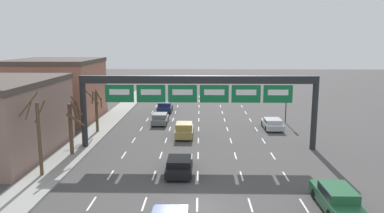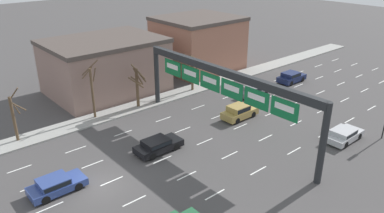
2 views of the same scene
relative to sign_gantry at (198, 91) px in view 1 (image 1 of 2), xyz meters
name	(u,v)px [view 1 (image 1 of 2)]	position (x,y,z in m)	size (l,w,h in m)	color
ground_plane	(197,212)	(0.00, -13.18, -5.49)	(220.00, 220.00, 0.00)	#474444
sidewalk_left	(9,209)	(-11.30, -13.18, -5.42)	(2.80, 110.00, 0.15)	#999993
lane_dashes	(198,147)	(0.00, 0.32, -5.49)	(13.32, 67.00, 0.01)	white
sign_gantry	(198,91)	(0.00, 0.00, 0.00)	(21.95, 0.70, 6.86)	#232628
building_far	(57,89)	(-18.09, 12.93, -1.63)	(10.19, 11.30, 7.70)	#9E6651
car_green	(337,198)	(8.33, -12.75, -4.69)	(1.85, 4.90, 1.50)	#235B38
car_grey	(160,118)	(-4.70, 10.30, -4.78)	(1.84, 4.06, 1.33)	slate
car_navy	(165,106)	(-4.83, 18.21, -4.73)	(1.99, 4.25, 1.42)	#19234C
car_silver	(272,123)	(8.46, 8.03, -4.82)	(1.99, 4.26, 1.22)	#B7B7BC
car_black	(179,165)	(-1.41, -6.63, -4.81)	(1.96, 4.43, 1.25)	black
car_gold	(184,129)	(-1.49, 4.20, -4.68)	(1.85, 4.19, 1.54)	#A88947
traffic_light_near_gantry	(286,99)	(10.68, 11.32, -2.49)	(0.30, 0.35, 4.17)	black
tree_bare_closest	(96,109)	(-11.12, 5.79, -2.78)	(1.78, 1.78, 4.74)	brown
tree_bare_third	(38,134)	(-11.72, -7.56, -2.20)	(1.69, 1.93, 6.11)	brown
tree_bare_furthest	(72,124)	(-10.94, -2.46, -2.62)	(1.42, 2.11, 5.33)	brown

